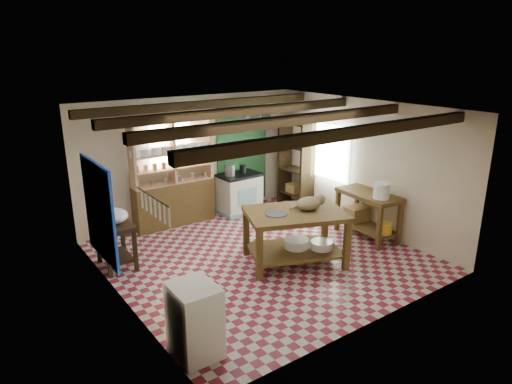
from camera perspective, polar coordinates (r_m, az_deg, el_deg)
floor at (r=8.15m, az=0.70°, el=-8.11°), size 5.00×5.00×0.02m
ceiling at (r=7.40m, az=0.77°, el=10.41°), size 5.00×5.00×0.02m
wall_back at (r=9.74m, az=-8.00°, el=4.20°), size 5.00×0.04×2.60m
wall_front at (r=5.96m, az=15.11°, el=-4.97°), size 5.00×0.04×2.60m
wall_left at (r=6.59m, az=-17.12°, el=-2.95°), size 0.04×5.00×2.60m
wall_right at (r=9.32m, az=13.26°, el=3.30°), size 0.04×5.00×2.60m
ceiling_beams at (r=7.42m, az=0.77°, el=9.49°), size 5.00×3.80×0.15m
blue_wall_patch at (r=7.48m, az=-19.02°, el=-2.32°), size 0.04×1.40×1.60m
green_wall_patch at (r=10.34m, az=-1.76°, el=4.86°), size 1.30×0.04×2.30m
window_back at (r=9.42m, az=-10.75°, el=6.11°), size 0.90×0.02×0.80m
window_right at (r=9.95m, az=8.93°, el=5.04°), size 0.02×1.30×1.20m
utensil_rail at (r=5.39m, az=-12.82°, el=-1.76°), size 0.06×0.90×0.28m
pot_rack at (r=9.83m, az=-0.43°, el=9.72°), size 0.86×0.12×0.36m
shelving_unit at (r=9.39m, az=-10.38°, el=2.32°), size 1.70×0.34×2.20m
tall_rack at (r=10.48m, az=5.00°, el=3.58°), size 0.40×0.86×2.00m
work_table at (r=7.80m, az=4.87°, el=-5.63°), size 1.90×1.60×0.92m
stove at (r=10.14m, az=-2.07°, el=-0.12°), size 0.93×0.64×0.89m
prep_table at (r=7.99m, az=-17.10°, el=-6.34°), size 0.57×0.79×0.78m
white_cabinet at (r=5.64m, az=-7.67°, el=-15.59°), size 0.51×0.61×0.90m
right_counter at (r=9.04m, az=13.75°, el=-2.83°), size 0.73×1.30×0.90m
cat at (r=7.72m, az=6.62°, el=-1.43°), size 0.53×0.44×0.21m
steel_tray at (r=7.48m, az=2.54°, el=-2.73°), size 0.46×0.46×0.02m
basin_large at (r=7.91m, az=5.07°, el=-6.39°), size 0.56×0.56×0.15m
basin_small at (r=7.92m, az=8.18°, el=-6.56°), size 0.49×0.49×0.13m
kettle_left at (r=9.84m, az=-3.29°, el=2.77°), size 0.23×0.23×0.26m
kettle_right at (r=10.05m, az=-1.64°, el=2.87°), size 0.15×0.15×0.18m
enamel_bowl at (r=7.81m, az=-17.43°, el=-2.91°), size 0.50×0.50×0.24m
white_bucket at (r=8.59m, az=15.42°, el=0.17°), size 0.32×0.32×0.29m
wicker_basket at (r=9.26m, az=12.44°, el=-2.67°), size 0.44×0.36×0.29m
yellow_tub at (r=8.79m, az=15.74°, el=-4.35°), size 0.30×0.30×0.20m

